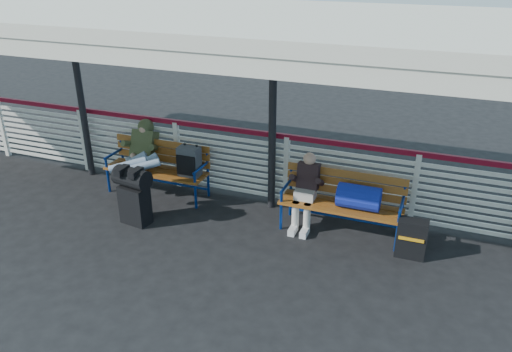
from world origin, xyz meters
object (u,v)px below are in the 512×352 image
at_px(luggage_stack, 134,193).
at_px(bench_left, 170,163).
at_px(traveler_man, 138,160).
at_px(companion_person, 306,190).
at_px(suitcase_side, 411,239).
at_px(bench_right, 351,197).

xyz_separation_m(luggage_stack, bench_left, (0.04, 1.03, 0.11)).
height_order(luggage_stack, traveler_man, traveler_man).
relative_size(traveler_man, companion_person, 1.43).
bearing_deg(suitcase_side, luggage_stack, -172.54).
xyz_separation_m(companion_person, suitcase_side, (1.60, -0.30, -0.32)).
height_order(bench_right, traveler_man, traveler_man).
relative_size(traveler_man, suitcase_side, 2.95).
bearing_deg(bench_left, bench_right, -2.92).
bearing_deg(companion_person, suitcase_side, -10.54).
xyz_separation_m(luggage_stack, bench_right, (3.14, 0.87, 0.10)).
relative_size(bench_left, traveler_man, 1.10).
xyz_separation_m(traveler_man, companion_person, (2.81, 0.18, -0.14)).
bearing_deg(traveler_man, bench_left, 41.63).
bearing_deg(suitcase_side, companion_person, 168.97).
bearing_deg(suitcase_side, bench_left, 172.99).
bearing_deg(bench_right, companion_person, -179.71).
height_order(bench_right, suitcase_side, bench_right).
bearing_deg(bench_right, traveler_man, -177.02).
distance_m(bench_left, companion_person, 2.43).
xyz_separation_m(luggage_stack, suitcase_side, (4.06, 0.57, -0.22)).
bearing_deg(luggage_stack, companion_person, 27.98).
distance_m(traveler_man, suitcase_side, 4.43).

